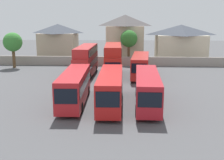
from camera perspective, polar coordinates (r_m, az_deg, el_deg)
ground at (r=49.11m, az=0.92°, el=1.39°), size 140.00×140.00×0.00m
depot_boundary_wall at (r=56.29m, az=1.20°, el=3.74°), size 56.00×0.50×1.80m
bus_1 at (r=31.85m, az=-7.43°, el=-1.09°), size 2.82×11.20×3.54m
bus_2 at (r=30.86m, az=-0.28°, el=-1.42°), size 2.63×11.69×3.54m
bus_3 at (r=31.34m, az=7.02°, el=-1.42°), size 2.80×11.98×3.42m
bus_4 at (r=46.54m, az=-5.18°, el=4.12°), size 2.74×11.15×4.82m
bus_5 at (r=46.33m, az=0.22°, el=4.29°), size 2.96×10.46×5.05m
bus_6 at (r=45.94m, az=5.64°, el=3.07°), size 3.30×10.76×3.48m
house_terrace_left at (r=65.34m, az=-10.57°, el=7.49°), size 8.20×7.42×7.87m
house_terrace_centre at (r=62.87m, az=2.58°, el=8.41°), size 8.23×6.60×9.84m
house_terrace_right at (r=64.68m, az=13.42°, el=7.26°), size 10.94×8.07×7.75m
tree_left_of_lot at (r=56.94m, az=-19.09°, el=7.06°), size 3.52×3.52×6.58m
tree_behind_wall at (r=58.28m, az=3.37°, el=8.11°), size 3.40×3.40×6.82m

